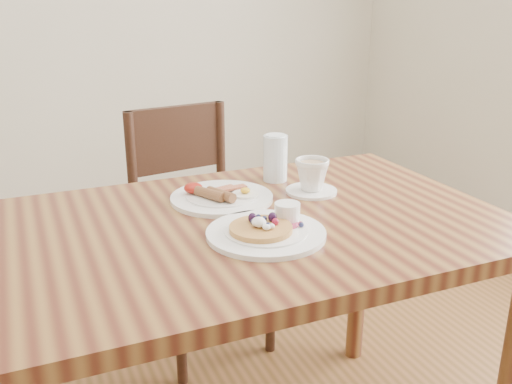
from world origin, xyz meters
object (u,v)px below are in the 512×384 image
chair_far (195,217)px  water_glass (275,158)px  pancake_plate (267,229)px  breakfast_plate (220,196)px  dining_table (256,257)px  teacup_saucer (312,177)px

chair_far → water_glass: 0.55m
pancake_plate → breakfast_plate: (-0.02, 0.26, -0.00)m
dining_table → chair_far: 0.71m
breakfast_plate → teacup_saucer: bearing=-8.7°
water_glass → breakfast_plate: bearing=-154.2°
chair_far → teacup_saucer: 0.67m
chair_far → pancake_plate: size_ratio=3.26×
breakfast_plate → water_glass: (0.21, 0.10, 0.06)m
dining_table → chair_far: (0.05, 0.69, -0.16)m
chair_far → teacup_saucer: size_ratio=6.29×
pancake_plate → teacup_saucer: 0.32m
pancake_plate → water_glass: size_ratio=2.03×
water_glass → dining_table: bearing=-123.5°
dining_table → chair_far: bearing=85.5°
chair_far → pancake_plate: chair_far is taller
dining_table → pancake_plate: (-0.01, -0.10, 0.11)m
dining_table → teacup_saucer: teacup_saucer is taller
chair_far → water_glass: bearing=96.6°
breakfast_plate → pancake_plate: bearing=-85.7°
chair_far → teacup_saucer: chair_far is taller
chair_far → teacup_saucer: bearing=97.3°
breakfast_plate → dining_table: bearing=-78.3°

